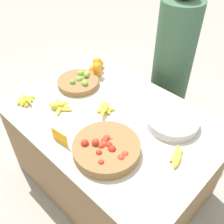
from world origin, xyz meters
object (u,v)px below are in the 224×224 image
price_sign (60,137)px  metal_bowl (172,121)px  tomato_basket (106,148)px  lime_bowl (79,82)px  vendor_person (171,73)px

price_sign → metal_bowl: bearing=50.4°
metal_bowl → tomato_basket: bearing=-106.7°
lime_bowl → metal_bowl: size_ratio=0.93×
vendor_person → metal_bowl: bearing=-55.6°
lime_bowl → vendor_person: 0.86m
lime_bowl → tomato_basket: bearing=-27.3°
tomato_basket → vendor_person: vendor_person is taller
metal_bowl → vendor_person: bearing=124.4°
tomato_basket → vendor_person: (-0.27, 1.11, -0.09)m
price_sign → lime_bowl: bearing=122.2°
price_sign → vendor_person: vendor_person is taller
lime_bowl → vendor_person: size_ratio=0.22×
tomato_basket → price_sign: size_ratio=3.17×
tomato_basket → metal_bowl: (0.15, 0.50, -0.00)m
metal_bowl → lime_bowl: bearing=-169.7°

